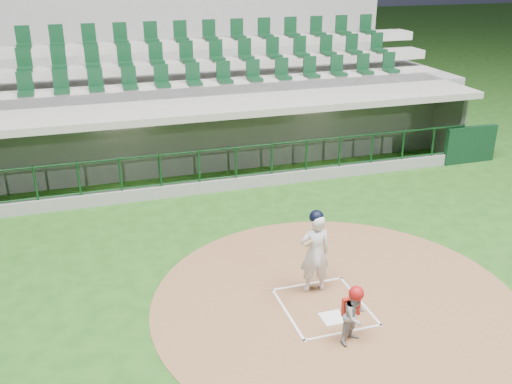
% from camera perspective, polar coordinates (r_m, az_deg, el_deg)
% --- Properties ---
extents(ground, '(120.00, 120.00, 0.00)m').
position_cam_1_polar(ground, '(11.46, 6.20, -10.58)').
color(ground, '#1D4914').
rests_on(ground, ground).
extents(dirt_circle, '(7.20, 7.20, 0.01)m').
position_cam_1_polar(dirt_circle, '(11.41, 8.01, -10.79)').
color(dirt_circle, brown).
rests_on(dirt_circle, ground).
extents(home_plate, '(0.43, 0.43, 0.02)m').
position_cam_1_polar(home_plate, '(10.92, 7.68, -12.38)').
color(home_plate, white).
rests_on(home_plate, dirt_circle).
extents(batter_box_chalk, '(1.55, 1.80, 0.01)m').
position_cam_1_polar(batter_box_chalk, '(11.22, 6.82, -11.30)').
color(batter_box_chalk, white).
rests_on(batter_box_chalk, ground).
extents(dugout_structure, '(16.40, 3.70, 3.00)m').
position_cam_1_polar(dugout_structure, '(17.82, -3.56, 5.37)').
color(dugout_structure, slate).
rests_on(dugout_structure, ground).
extents(seating_deck, '(17.00, 6.72, 5.15)m').
position_cam_1_polar(seating_deck, '(20.61, -5.77, 9.01)').
color(seating_deck, gray).
rests_on(seating_deck, ground).
extents(batter, '(0.86, 0.86, 1.76)m').
position_cam_1_polar(batter, '(11.26, 5.91, -5.91)').
color(batter, silver).
rests_on(batter, dirt_circle).
extents(catcher, '(0.61, 0.56, 1.10)m').
position_cam_1_polar(catcher, '(10.13, 9.82, -11.93)').
color(catcher, '#98989E').
rests_on(catcher, dirt_circle).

